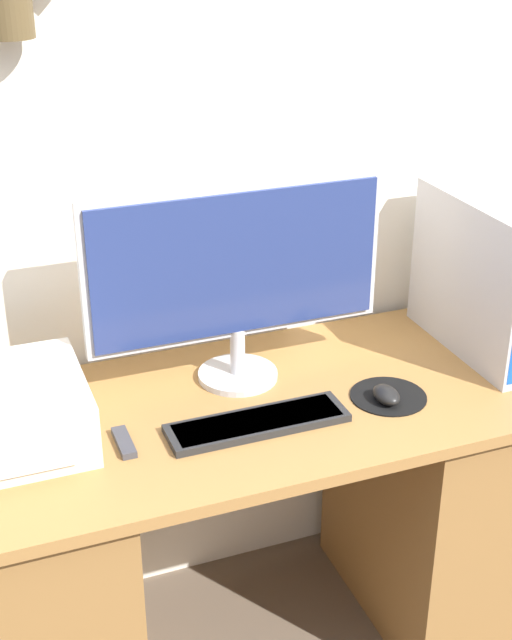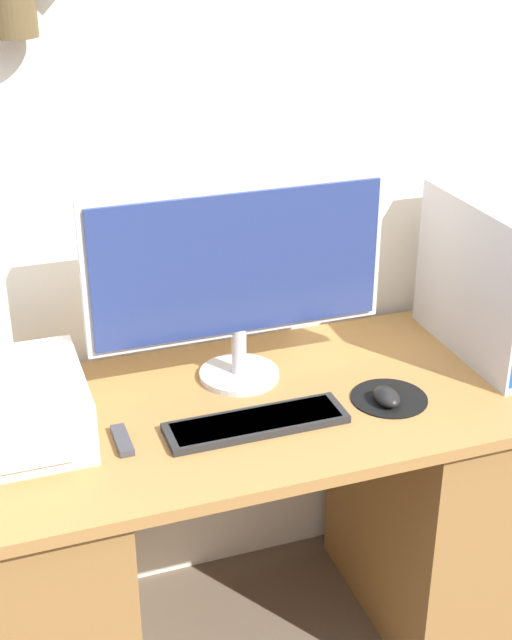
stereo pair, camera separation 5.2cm
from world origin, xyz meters
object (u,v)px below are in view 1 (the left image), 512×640
at_px(monitor, 236,270).
at_px(remote_control, 124,442).
at_px(computer_tower, 488,276).
at_px(printer, 0,415).
at_px(mouse, 386,395).
at_px(keyboard, 258,423).

xyz_separation_m(monitor, remote_control, (-0.34, -0.20, -0.28)).
height_order(computer_tower, printer, computer_tower).
height_order(mouse, remote_control, mouse).
distance_m(mouse, printer, 0.88).
bearing_deg(printer, computer_tower, 0.72).
xyz_separation_m(monitor, computer_tower, (0.66, -0.08, -0.09)).
distance_m(monitor, computer_tower, 0.67).
bearing_deg(printer, keyboard, -14.31).
bearing_deg(monitor, keyboard, -98.58).
bearing_deg(printer, monitor, 8.97).
distance_m(printer, remote_control, 0.27).
height_order(keyboard, remote_control, keyboard).
bearing_deg(remote_control, mouse, -4.24).
xyz_separation_m(mouse, remote_control, (-0.62, 0.05, -0.01)).
bearing_deg(mouse, monitor, 139.62).
relative_size(keyboard, mouse, 4.87).
distance_m(computer_tower, printer, 1.25).
distance_m(keyboard, mouse, 0.32).
bearing_deg(mouse, computer_tower, 24.21).
relative_size(mouse, printer, 0.23).
relative_size(keyboard, computer_tower, 0.90).
xyz_separation_m(keyboard, computer_tower, (0.70, 0.16, 0.20)).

